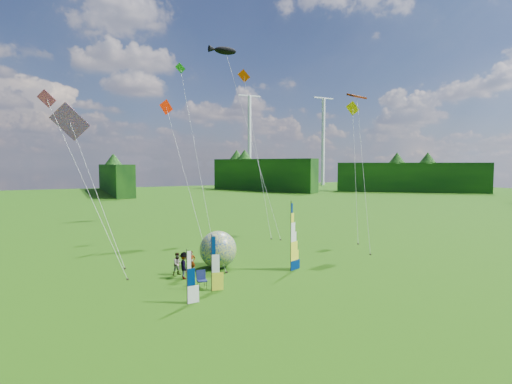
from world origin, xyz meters
name	(u,v)px	position (x,y,z in m)	size (l,w,h in m)	color
ground	(301,288)	(0.00, 0.00, 0.00)	(220.00, 220.00, 0.00)	#2C560B
treeline_ring	(301,221)	(0.00, 0.00, 4.00)	(210.00, 210.00, 8.00)	#265F13
turbine_left	(323,142)	(70.00, 95.00, 15.00)	(8.00, 1.20, 30.00)	silver
turbine_right	(249,141)	(45.00, 102.00, 15.00)	(8.00, 1.20, 30.00)	silver
feather_banner_main	(291,238)	(1.38, 3.45, 2.34)	(1.27, 0.10, 4.69)	#001D54
side_banner_left	(211,264)	(-4.94, 1.83, 1.60)	(0.90, 0.10, 3.20)	yellow
side_banner_far	(187,278)	(-6.84, 0.34, 1.41)	(0.85, 0.10, 2.82)	white
bol_inflatable	(218,249)	(-2.72, 6.60, 1.31)	(2.62, 2.62, 2.62)	navy
spectator_a	(191,262)	(-4.86, 6.01, 0.76)	(0.56, 0.37, 1.53)	#66594C
spectator_b	(178,264)	(-5.80, 5.99, 0.75)	(0.73, 0.36, 1.50)	#66594C
spectator_c	(184,266)	(-5.65, 4.93, 0.87)	(1.12, 0.41, 1.73)	#66594C
spectator_d	(215,255)	(-2.82, 6.92, 0.88)	(1.03, 0.42, 1.75)	#66594C
camp_chair	(202,279)	(-5.26, 2.63, 0.52)	(0.60, 0.60, 1.04)	#0F173F
kite_whale	(250,129)	(5.83, 19.20, 11.11)	(4.15, 14.61, 22.21)	black
kite_rainbow_delta	(95,175)	(-10.26, 12.02, 6.55)	(7.98, 10.72, 13.11)	#F24724
kite_parafoil	(363,158)	(11.18, 7.51, 7.86)	(6.91, 9.40, 15.72)	#B32900
small_kite_red	(184,166)	(-2.19, 16.77, 7.20)	(3.61, 11.33, 14.40)	#F01C00
small_kite_orange	(256,145)	(6.27, 18.59, 9.35)	(3.44, 11.01, 18.69)	#FF4600
small_kite_yellow	(355,165)	(13.66, 11.47, 7.27)	(6.46, 8.32, 14.55)	#F7BB00
small_kite_pink	(85,178)	(-11.12, 8.85, 6.41)	(6.34, 7.17, 12.83)	#CC3861
small_kite_green	(194,140)	(0.86, 23.11, 9.98)	(2.08, 12.68, 19.95)	green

